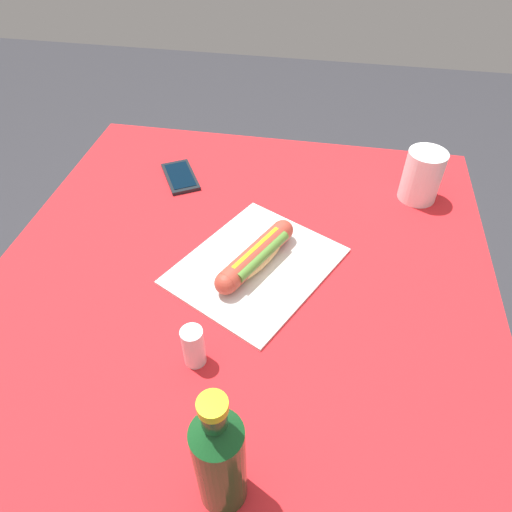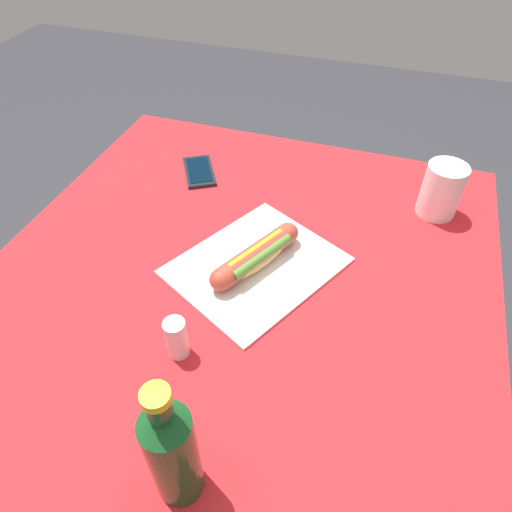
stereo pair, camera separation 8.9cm
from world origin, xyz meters
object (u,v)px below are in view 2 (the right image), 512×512
Objects in this scene: hot_dog at (256,256)px; salt_shaker at (177,338)px; cell_phone at (199,171)px; soda_bottle at (172,450)px; drinking_cup at (442,190)px.

hot_dog is 2.65× the size of salt_shaker.
cell_phone is 1.90× the size of salt_shaker.
soda_bottle is 0.77m from drinking_cup.
drinking_cup is at bearing 157.40° from soda_bottle.
soda_bottle is 3.04× the size of salt_shaker.
salt_shaker reaches higher than cell_phone.
cell_phone is 1.24× the size of drinking_cup.
salt_shaker is (0.23, -0.06, 0.01)m from hot_dog.
drinking_cup reaches higher than salt_shaker.
hot_dog is at bearing -48.28° from drinking_cup.
salt_shaker is at bearing -14.80° from hot_dog.
salt_shaker is at bearing 19.62° from cell_phone.
cell_phone is 0.62× the size of soda_bottle.
salt_shaker is (-0.19, -0.09, -0.06)m from soda_bottle.
soda_bottle reaches higher than cell_phone.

